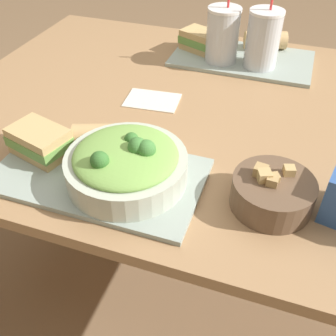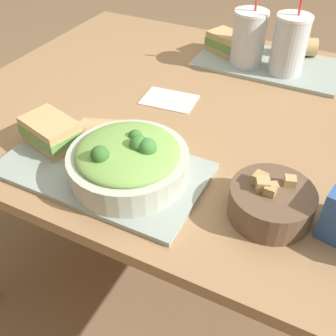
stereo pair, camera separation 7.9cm
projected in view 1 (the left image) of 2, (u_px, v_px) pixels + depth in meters
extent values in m
plane|color=#846647|center=(190.00, 268.00, 1.56)|extent=(12.00, 12.00, 0.00)
cube|color=#A37A51|center=(199.00, 112.00, 1.08)|extent=(1.41, 1.04, 0.03)
cylinder|color=#A37A51|center=(88.00, 105.00, 1.82)|extent=(0.06, 0.06, 0.71)
cube|color=#99A89E|center=(99.00, 175.00, 0.85)|extent=(0.45, 0.25, 0.01)
cube|color=#99A89E|center=(242.00, 59.00, 1.29)|extent=(0.45, 0.25, 0.01)
cylinder|color=beige|center=(127.00, 168.00, 0.81)|extent=(0.25, 0.25, 0.06)
ellipsoid|color=#7FB251|center=(126.00, 155.00, 0.79)|extent=(0.22, 0.22, 0.04)
sphere|color=#38702D|center=(131.00, 139.00, 0.81)|extent=(0.03, 0.03, 0.03)
sphere|color=#427F38|center=(137.00, 147.00, 0.78)|extent=(0.04, 0.04, 0.04)
sphere|color=#427F38|center=(146.00, 149.00, 0.77)|extent=(0.04, 0.04, 0.04)
sphere|color=#38702D|center=(100.00, 161.00, 0.75)|extent=(0.04, 0.04, 0.04)
sphere|color=#427F38|center=(135.00, 150.00, 0.78)|extent=(0.03, 0.03, 0.03)
cube|color=beige|center=(151.00, 146.00, 0.80)|extent=(0.05, 0.05, 0.01)
cube|color=beige|center=(145.00, 156.00, 0.78)|extent=(0.05, 0.04, 0.01)
cylinder|color=brown|center=(272.00, 193.00, 0.77)|extent=(0.16, 0.16, 0.06)
cylinder|color=#4C2814|center=(274.00, 184.00, 0.75)|extent=(0.15, 0.15, 0.01)
cube|color=tan|center=(261.00, 172.00, 0.76)|extent=(0.03, 0.03, 0.02)
cube|color=tan|center=(274.00, 178.00, 0.75)|extent=(0.03, 0.03, 0.02)
cube|color=tan|center=(289.00, 171.00, 0.76)|extent=(0.03, 0.03, 0.02)
cube|color=tan|center=(264.00, 177.00, 0.75)|extent=(0.03, 0.03, 0.02)
cube|color=tan|center=(272.00, 182.00, 0.74)|extent=(0.02, 0.02, 0.02)
cube|color=tan|center=(42.00, 149.00, 0.89)|extent=(0.15, 0.12, 0.02)
cube|color=#6B9E47|center=(40.00, 141.00, 0.88)|extent=(0.15, 0.12, 0.02)
cube|color=tan|center=(38.00, 133.00, 0.87)|extent=(0.15, 0.12, 0.02)
cylinder|color=tan|center=(106.00, 136.00, 0.90)|extent=(0.16, 0.11, 0.06)
cylinder|color=beige|center=(137.00, 136.00, 0.90)|extent=(0.02, 0.05, 0.05)
cube|color=tan|center=(201.00, 47.00, 1.33)|extent=(0.15, 0.13, 0.02)
cube|color=#6B9E47|center=(201.00, 40.00, 1.31)|extent=(0.15, 0.13, 0.02)
cube|color=tan|center=(201.00, 34.00, 1.30)|extent=(0.15, 0.13, 0.02)
cylinder|color=tan|center=(265.00, 40.00, 1.32)|extent=(0.15, 0.10, 0.06)
cylinder|color=beige|center=(285.00, 40.00, 1.32)|extent=(0.02, 0.05, 0.05)
cylinder|color=silver|center=(222.00, 36.00, 1.22)|extent=(0.10, 0.10, 0.16)
cylinder|color=black|center=(222.00, 40.00, 1.23)|extent=(0.09, 0.09, 0.13)
cylinder|color=white|center=(225.00, 9.00, 1.17)|extent=(0.10, 0.10, 0.01)
cylinder|color=silver|center=(263.00, 41.00, 1.19)|extent=(0.10, 0.10, 0.16)
cylinder|color=#701E47|center=(262.00, 44.00, 1.19)|extent=(0.09, 0.09, 0.13)
cylinder|color=white|center=(267.00, 11.00, 1.13)|extent=(0.10, 0.10, 0.01)
cube|color=silver|center=(152.00, 100.00, 1.10)|extent=(0.16, 0.12, 0.00)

